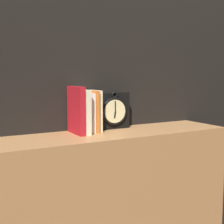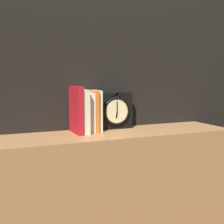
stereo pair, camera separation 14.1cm
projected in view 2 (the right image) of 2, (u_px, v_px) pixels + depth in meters
wall_back at (98, 34)px, 1.52m from camera, size 6.00×0.05×2.60m
bookshelf at (112, 220)px, 1.47m from camera, size 1.15×0.29×0.84m
clock at (114, 111)px, 1.52m from camera, size 0.18×0.07×0.18m
book_slot0_red at (76, 110)px, 1.40m from camera, size 0.02×0.16×0.21m
book_slot1_cream at (82, 111)px, 1.41m from camera, size 0.03×0.15×0.20m
book_slot2_white at (88, 112)px, 1.45m from camera, size 0.04×0.12×0.18m
book_slot3_orange at (93, 111)px, 1.45m from camera, size 0.01×0.13×0.19m
book_slot4_cream at (96, 111)px, 1.46m from camera, size 0.02×0.11×0.19m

